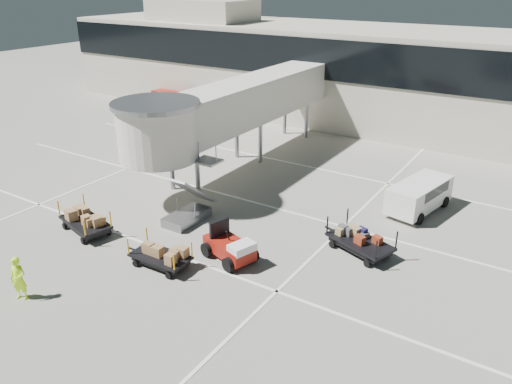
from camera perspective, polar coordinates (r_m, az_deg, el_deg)
ground at (r=23.30m, az=-13.20°, el=-8.83°), size 140.00×140.00×0.00m
lane_markings at (r=29.95m, az=-1.50°, el=-0.52°), size 40.00×30.00×0.02m
terminal at (r=46.47m, az=13.53°, el=12.90°), size 64.00×12.11×15.20m
jet_bridge at (r=32.62m, az=-3.54°, el=9.44°), size 5.70×20.40×6.03m
baggage_tug at (r=23.31m, az=-2.96°, el=-6.35°), size 2.87×2.32×1.72m
suitcase_cart at (r=24.38m, az=11.81°, el=-5.65°), size 3.95×2.55×1.53m
box_cart_near at (r=23.25m, az=-11.07°, el=-7.25°), size 3.44×1.47×1.34m
box_cart_far at (r=27.21m, az=-19.02°, el=-3.16°), size 3.87×2.24×1.48m
ground_worker at (r=22.64m, az=-25.50°, el=-8.91°), size 0.81×0.66×1.91m
minivan at (r=29.38m, az=18.29°, el=-0.11°), size 2.70×4.79×1.71m
belt_loader at (r=50.67m, az=-9.47°, el=10.30°), size 4.70×2.25×2.19m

